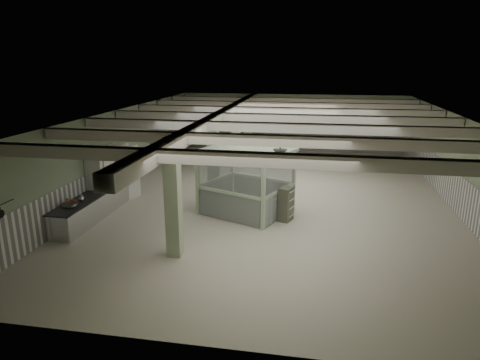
% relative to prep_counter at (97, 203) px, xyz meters
% --- Properties ---
extents(floor, '(20.00, 20.00, 0.00)m').
position_rel_prep_counter_xyz_m(floor, '(6.54, 3.16, -0.46)').
color(floor, beige).
rests_on(floor, ground).
extents(ceiling, '(14.00, 20.00, 0.02)m').
position_rel_prep_counter_xyz_m(ceiling, '(6.54, 3.16, 3.14)').
color(ceiling, silver).
rests_on(ceiling, wall_back).
extents(wall_back, '(14.00, 0.02, 3.60)m').
position_rel_prep_counter_xyz_m(wall_back, '(6.54, 13.16, 1.34)').
color(wall_back, '#90A282').
rests_on(wall_back, floor).
extents(wall_front, '(14.00, 0.02, 3.60)m').
position_rel_prep_counter_xyz_m(wall_front, '(6.54, -6.84, 1.34)').
color(wall_front, '#90A282').
rests_on(wall_front, floor).
extents(wall_left, '(0.02, 20.00, 3.60)m').
position_rel_prep_counter_xyz_m(wall_left, '(-0.46, 3.16, 1.34)').
color(wall_left, '#90A282').
rests_on(wall_left, floor).
extents(wall_right, '(0.02, 20.00, 3.60)m').
position_rel_prep_counter_xyz_m(wall_right, '(13.54, 3.16, 1.34)').
color(wall_right, '#90A282').
rests_on(wall_right, floor).
extents(wainscot_left, '(0.05, 19.90, 1.50)m').
position_rel_prep_counter_xyz_m(wainscot_left, '(-0.44, 3.16, 0.29)').
color(wainscot_left, white).
rests_on(wainscot_left, floor).
extents(wainscot_right, '(0.05, 19.90, 1.50)m').
position_rel_prep_counter_xyz_m(wainscot_right, '(13.51, 3.16, 0.29)').
color(wainscot_right, white).
rests_on(wainscot_right, floor).
extents(wainscot_back, '(13.90, 0.05, 1.50)m').
position_rel_prep_counter_xyz_m(wainscot_back, '(6.54, 13.14, 0.29)').
color(wainscot_back, white).
rests_on(wainscot_back, floor).
extents(girder, '(0.45, 19.90, 0.40)m').
position_rel_prep_counter_xyz_m(girder, '(4.04, 3.16, 2.92)').
color(girder, beige).
rests_on(girder, ceiling).
extents(beam_a, '(13.90, 0.35, 0.32)m').
position_rel_prep_counter_xyz_m(beam_a, '(6.54, -4.34, 2.96)').
color(beam_a, beige).
rests_on(beam_a, ceiling).
extents(beam_b, '(13.90, 0.35, 0.32)m').
position_rel_prep_counter_xyz_m(beam_b, '(6.54, -1.84, 2.96)').
color(beam_b, beige).
rests_on(beam_b, ceiling).
extents(beam_c, '(13.90, 0.35, 0.32)m').
position_rel_prep_counter_xyz_m(beam_c, '(6.54, 0.66, 2.96)').
color(beam_c, beige).
rests_on(beam_c, ceiling).
extents(beam_d, '(13.90, 0.35, 0.32)m').
position_rel_prep_counter_xyz_m(beam_d, '(6.54, 3.16, 2.96)').
color(beam_d, beige).
rests_on(beam_d, ceiling).
extents(beam_e, '(13.90, 0.35, 0.32)m').
position_rel_prep_counter_xyz_m(beam_e, '(6.54, 5.66, 2.96)').
color(beam_e, beige).
rests_on(beam_e, ceiling).
extents(beam_f, '(13.90, 0.35, 0.32)m').
position_rel_prep_counter_xyz_m(beam_f, '(6.54, 8.16, 2.96)').
color(beam_f, beige).
rests_on(beam_f, ceiling).
extents(beam_g, '(13.90, 0.35, 0.32)m').
position_rel_prep_counter_xyz_m(beam_g, '(6.54, 10.66, 2.96)').
color(beam_g, beige).
rests_on(beam_g, ceiling).
extents(column_a, '(0.42, 0.42, 3.60)m').
position_rel_prep_counter_xyz_m(column_a, '(4.04, -2.84, 1.34)').
color(column_a, '#A8B894').
rests_on(column_a, floor).
extents(column_b, '(0.42, 0.42, 3.60)m').
position_rel_prep_counter_xyz_m(column_b, '(4.04, 2.16, 1.34)').
color(column_b, '#A8B894').
rests_on(column_b, floor).
extents(column_c, '(0.42, 0.42, 3.60)m').
position_rel_prep_counter_xyz_m(column_c, '(4.04, 7.16, 1.34)').
color(column_c, '#A8B894').
rests_on(column_c, floor).
extents(column_d, '(0.42, 0.42, 3.60)m').
position_rel_prep_counter_xyz_m(column_d, '(4.04, 11.16, 1.34)').
color(column_d, '#A8B894').
rests_on(column_d, floor).
extents(pendant_front, '(0.44, 0.44, 0.22)m').
position_rel_prep_counter_xyz_m(pendant_front, '(7.04, -1.84, 2.59)').
color(pendant_front, '#2A382A').
rests_on(pendant_front, ceiling).
extents(pendant_mid, '(0.44, 0.44, 0.22)m').
position_rel_prep_counter_xyz_m(pendant_mid, '(7.04, 3.66, 2.59)').
color(pendant_mid, '#2A382A').
rests_on(pendant_mid, ceiling).
extents(pendant_back, '(0.44, 0.44, 0.22)m').
position_rel_prep_counter_xyz_m(pendant_back, '(7.04, 8.66, 2.59)').
color(pendant_back, '#2A382A').
rests_on(pendant_back, ceiling).
extents(prep_counter, '(0.93, 5.34, 0.91)m').
position_rel_prep_counter_xyz_m(prep_counter, '(0.00, 0.00, 0.00)').
color(prep_counter, silver).
rests_on(prep_counter, floor).
extents(pitcher_near, '(0.24, 0.26, 0.28)m').
position_rel_prep_counter_xyz_m(pitcher_near, '(-0.02, 2.06, 0.58)').
color(pitcher_near, silver).
rests_on(pitcher_near, prep_counter).
extents(pitcher_far, '(0.23, 0.25, 0.27)m').
position_rel_prep_counter_xyz_m(pitcher_far, '(0.10, -1.17, 0.57)').
color(pitcher_far, silver).
rests_on(pitcher_far, prep_counter).
extents(veg_colander, '(0.58, 0.58, 0.23)m').
position_rel_prep_counter_xyz_m(veg_colander, '(-0.04, -1.67, 0.55)').
color(veg_colander, '#434348').
rests_on(veg_colander, prep_counter).
extents(orange_bowl, '(0.33, 0.33, 0.09)m').
position_rel_prep_counter_xyz_m(orange_bowl, '(-0.05, 1.88, 0.49)').
color(orange_bowl, '#B2B2B7').
rests_on(orange_bowl, prep_counter).
extents(skillet_far, '(0.03, 0.23, 0.23)m').
position_rel_prep_counter_xyz_m(skillet_far, '(-0.34, -4.46, 1.17)').
color(skillet_far, black).
rests_on(skillet_far, hook_rail).
extents(walkin_cooler, '(0.97, 2.58, 2.36)m').
position_rel_prep_counter_xyz_m(walkin_cooler, '(-0.08, 1.40, 0.72)').
color(walkin_cooler, silver).
rests_on(walkin_cooler, floor).
extents(guard_booth, '(3.85, 3.59, 2.48)m').
position_rel_prep_counter_xyz_m(guard_booth, '(5.54, 1.24, 1.23)').
color(guard_booth, '#A9C39C').
rests_on(guard_booth, floor).
extents(filing_cabinet, '(0.59, 0.69, 1.27)m').
position_rel_prep_counter_xyz_m(filing_cabinet, '(7.10, 0.65, 0.17)').
color(filing_cabinet, '#595A4B').
rests_on(filing_cabinet, floor).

